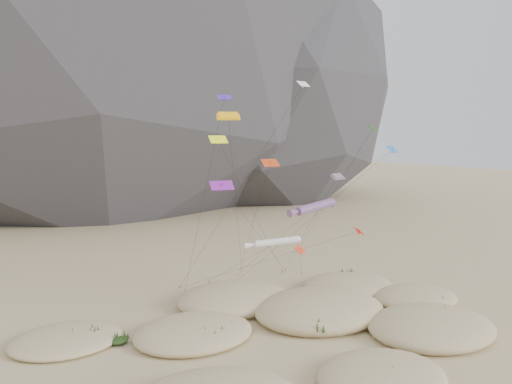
{
  "coord_description": "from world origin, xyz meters",
  "views": [
    {
      "loc": [
        -31.97,
        -38.92,
        21.17
      ],
      "look_at": [
        -2.03,
        12.0,
        14.36
      ],
      "focal_mm": 35.0,
      "sensor_mm": 36.0,
      "label": 1
    }
  ],
  "objects": [
    {
      "name": "ground",
      "position": [
        0.0,
        0.0,
        0.0
      ],
      "size": [
        500.0,
        500.0,
        0.0
      ],
      "primitive_type": "plane",
      "color": "#CCB789",
      "rests_on": "ground"
    },
    {
      "name": "dunes",
      "position": [
        -1.66,
        3.42,
        0.67
      ],
      "size": [
        51.92,
        35.08,
        3.65
      ],
      "color": "#CCB789",
      "rests_on": "ground"
    },
    {
      "name": "dune_grass",
      "position": [
        -0.08,
        2.56,
        0.84
      ],
      "size": [
        41.57,
        27.17,
        1.51
      ],
      "color": "black",
      "rests_on": "ground"
    },
    {
      "name": "kite_stakes",
      "position": [
        2.34,
        23.14,
        0.15
      ],
      "size": [
        18.66,
        3.31,
        0.3
      ],
      "color": "#3F2D1E",
      "rests_on": "ground"
    },
    {
      "name": "rainbow_tube_kite",
      "position": [
        5.37,
        10.4,
        12.18
      ],
      "size": [
        8.06,
        16.52,
        13.09
      ],
      "color": "red",
      "rests_on": "ground"
    },
    {
      "name": "white_tube_kite",
      "position": [
        -2.85,
        6.65,
        9.35
      ],
      "size": [
        6.11,
        19.94,
        9.99
      ],
      "color": "silver",
      "rests_on": "ground"
    },
    {
      "name": "orange_parafoil",
      "position": [
        -5.95,
        11.45,
        22.96
      ],
      "size": [
        10.79,
        14.71,
        23.73
      ],
      "color": "#FFAE0D",
      "rests_on": "ground"
    },
    {
      "name": "multi_parafoil",
      "position": [
        8.72,
        10.07,
        15.69
      ],
      "size": [
        2.29,
        13.99,
        16.32
      ],
      "color": "#F43719",
      "rests_on": "ground"
    },
    {
      "name": "delta_kites",
      "position": [
        2.48,
        10.17,
        17.36
      ],
      "size": [
        26.98,
        20.21,
        28.0
      ],
      "color": "red",
      "rests_on": "ground"
    }
  ]
}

